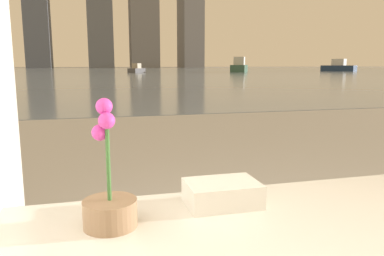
# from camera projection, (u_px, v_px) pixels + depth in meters

# --- Properties ---
(potted_orchid) EXTENTS (0.16, 0.16, 0.38)m
(potted_orchid) POSITION_uv_depth(u_px,v_px,m) (109.00, 200.00, 1.09)
(potted_orchid) COLOR #8C6B4C
(potted_orchid) RESTS_ON bathtub
(towel_stack) EXTENTS (0.24, 0.17, 0.08)m
(towel_stack) POSITION_uv_depth(u_px,v_px,m) (222.00, 193.00, 1.27)
(towel_stack) COLOR silver
(towel_stack) RESTS_ON bathtub
(harbor_water) EXTENTS (180.00, 110.00, 0.01)m
(harbor_water) POSITION_uv_depth(u_px,v_px,m) (97.00, 71.00, 59.68)
(harbor_water) COLOR slate
(harbor_water) RESTS_ON ground_plane
(harbor_boat_0) EXTENTS (4.03, 4.90, 1.80)m
(harbor_boat_0) POSITION_uv_depth(u_px,v_px,m) (339.00, 67.00, 54.99)
(harbor_boat_0) COLOR navy
(harbor_boat_0) RESTS_ON harbor_water
(harbor_boat_2) EXTENTS (4.01, 5.49, 1.97)m
(harbor_boat_2) POSITION_uv_depth(u_px,v_px,m) (239.00, 67.00, 48.97)
(harbor_boat_2) COLOR #335647
(harbor_boat_2) RESTS_ON harbor_water
(harbor_boat_5) EXTENTS (2.42, 3.09, 1.12)m
(harbor_boat_5) POSITION_uv_depth(u_px,v_px,m) (137.00, 69.00, 45.35)
(harbor_boat_5) COLOR #4C4C51
(harbor_boat_5) RESTS_ON harbor_water
(skyline_tower_2) EXTENTS (7.39, 6.57, 34.68)m
(skyline_tower_2) POSITION_uv_depth(u_px,v_px,m) (99.00, 8.00, 110.66)
(skyline_tower_2) COLOR slate
(skyline_tower_2) RESTS_ON ground_plane
(skyline_tower_3) EXTENTS (8.60, 7.37, 29.78)m
(skyline_tower_3) POSITION_uv_depth(u_px,v_px,m) (144.00, 18.00, 114.35)
(skyline_tower_3) COLOR slate
(skyline_tower_3) RESTS_ON ground_plane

